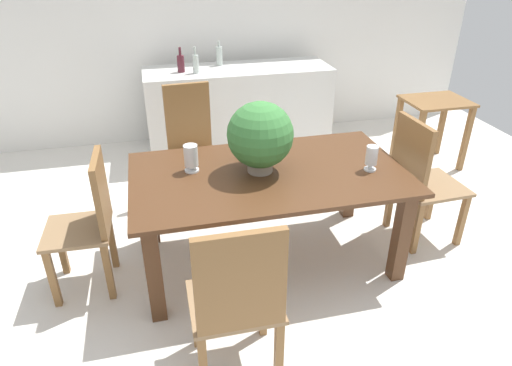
{
  "coord_description": "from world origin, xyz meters",
  "views": [
    {
      "loc": [
        -0.74,
        -2.69,
        2.17
      ],
      "look_at": [
        -0.06,
        0.15,
        0.58
      ],
      "focal_mm": 31.95,
      "sensor_mm": 36.0,
      "label": 1
    }
  ],
  "objects_px": {
    "wine_bottle_amber": "(196,63)",
    "chair_foot_end": "(420,176)",
    "wine_glass": "(270,139)",
    "flower_centerpiece": "(260,136)",
    "kitchen_counter": "(238,110)",
    "crystal_vase_center_near": "(191,157)",
    "crystal_vase_left": "(372,157)",
    "wine_bottle_green": "(181,63)",
    "dining_table": "(268,187)",
    "wine_bottle_clear": "(219,56)",
    "side_table": "(434,117)",
    "chair_head_end": "(90,219)",
    "chair_near_left": "(238,299)",
    "chair_far_left": "(191,142)"
  },
  "relations": [
    {
      "from": "wine_bottle_amber",
      "to": "chair_foot_end",
      "type": "bearing_deg",
      "value": -53.22
    },
    {
      "from": "wine_glass",
      "to": "wine_bottle_amber",
      "type": "bearing_deg",
      "value": 102.41
    },
    {
      "from": "chair_foot_end",
      "to": "flower_centerpiece",
      "type": "xyz_separation_m",
      "value": [
        -1.25,
        0.03,
        0.44
      ]
    },
    {
      "from": "kitchen_counter",
      "to": "wine_bottle_amber",
      "type": "bearing_deg",
      "value": -167.13
    },
    {
      "from": "chair_foot_end",
      "to": "flower_centerpiece",
      "type": "bearing_deg",
      "value": 86.01
    },
    {
      "from": "crystal_vase_center_near",
      "to": "crystal_vase_left",
      "type": "bearing_deg",
      "value": -12.85
    },
    {
      "from": "flower_centerpiece",
      "to": "wine_bottle_green",
      "type": "relative_size",
      "value": 1.98
    },
    {
      "from": "dining_table",
      "to": "wine_bottle_amber",
      "type": "xyz_separation_m",
      "value": [
        -0.25,
        1.93,
        0.42
      ]
    },
    {
      "from": "flower_centerpiece",
      "to": "wine_bottle_clear",
      "type": "bearing_deg",
      "value": 87.71
    },
    {
      "from": "chair_foot_end",
      "to": "wine_glass",
      "type": "xyz_separation_m",
      "value": [
        -1.09,
        0.33,
        0.28
      ]
    },
    {
      "from": "wine_bottle_clear",
      "to": "chair_foot_end",
      "type": "bearing_deg",
      "value": -62.06
    },
    {
      "from": "dining_table",
      "to": "crystal_vase_center_near",
      "type": "distance_m",
      "value": 0.58
    },
    {
      "from": "wine_bottle_amber",
      "to": "side_table",
      "type": "distance_m",
      "value": 2.49
    },
    {
      "from": "wine_glass",
      "to": "kitchen_counter",
      "type": "relative_size",
      "value": 0.07
    },
    {
      "from": "chair_head_end",
      "to": "wine_bottle_amber",
      "type": "height_order",
      "value": "wine_bottle_amber"
    },
    {
      "from": "crystal_vase_center_near",
      "to": "kitchen_counter",
      "type": "height_order",
      "value": "kitchen_counter"
    },
    {
      "from": "chair_foot_end",
      "to": "crystal_vase_center_near",
      "type": "relative_size",
      "value": 5.29
    },
    {
      "from": "chair_near_left",
      "to": "wine_bottle_clear",
      "type": "relative_size",
      "value": 4.05
    },
    {
      "from": "chair_far_left",
      "to": "wine_bottle_clear",
      "type": "relative_size",
      "value": 4.22
    },
    {
      "from": "chair_near_left",
      "to": "crystal_vase_left",
      "type": "bearing_deg",
      "value": -141.77
    },
    {
      "from": "chair_head_end",
      "to": "crystal_vase_left",
      "type": "relative_size",
      "value": 5.43
    },
    {
      "from": "chair_far_left",
      "to": "wine_bottle_green",
      "type": "height_order",
      "value": "wine_bottle_green"
    },
    {
      "from": "chair_foot_end",
      "to": "wine_glass",
      "type": "height_order",
      "value": "chair_foot_end"
    },
    {
      "from": "chair_far_left",
      "to": "crystal_vase_left",
      "type": "height_order",
      "value": "chair_far_left"
    },
    {
      "from": "wine_bottle_green",
      "to": "side_table",
      "type": "distance_m",
      "value": 2.64
    },
    {
      "from": "chair_foot_end",
      "to": "crystal_vase_left",
      "type": "relative_size",
      "value": 5.68
    },
    {
      "from": "chair_head_end",
      "to": "crystal_vase_center_near",
      "type": "height_order",
      "value": "chair_head_end"
    },
    {
      "from": "side_table",
      "to": "chair_head_end",
      "type": "bearing_deg",
      "value": -160.17
    },
    {
      "from": "kitchen_counter",
      "to": "crystal_vase_left",
      "type": "bearing_deg",
      "value": -77.24
    },
    {
      "from": "wine_bottle_amber",
      "to": "wine_bottle_clear",
      "type": "distance_m",
      "value": 0.38
    },
    {
      "from": "chair_near_left",
      "to": "wine_bottle_green",
      "type": "bearing_deg",
      "value": -90.1
    },
    {
      "from": "crystal_vase_center_near",
      "to": "side_table",
      "type": "height_order",
      "value": "crystal_vase_center_near"
    },
    {
      "from": "chair_far_left",
      "to": "wine_bottle_green",
      "type": "distance_m",
      "value": 1.09
    },
    {
      "from": "dining_table",
      "to": "wine_glass",
      "type": "xyz_separation_m",
      "value": [
        0.1,
        0.33,
        0.22
      ]
    },
    {
      "from": "dining_table",
      "to": "wine_bottle_amber",
      "type": "height_order",
      "value": "wine_bottle_amber"
    },
    {
      "from": "chair_far_left",
      "to": "chair_foot_end",
      "type": "relative_size",
      "value": 1.06
    },
    {
      "from": "flower_centerpiece",
      "to": "kitchen_counter",
      "type": "distance_m",
      "value": 2.09
    },
    {
      "from": "chair_head_end",
      "to": "flower_centerpiece",
      "type": "distance_m",
      "value": 1.24
    },
    {
      "from": "chair_head_end",
      "to": "wine_bottle_clear",
      "type": "bearing_deg",
      "value": 152.12
    },
    {
      "from": "chair_head_end",
      "to": "wine_bottle_green",
      "type": "bearing_deg",
      "value": 159.64
    },
    {
      "from": "chair_near_left",
      "to": "flower_centerpiece",
      "type": "bearing_deg",
      "value": -109.35
    },
    {
      "from": "wine_bottle_clear",
      "to": "side_table",
      "type": "relative_size",
      "value": 0.36
    },
    {
      "from": "chair_far_left",
      "to": "crystal_vase_left",
      "type": "bearing_deg",
      "value": -49.21
    },
    {
      "from": "chair_far_left",
      "to": "kitchen_counter",
      "type": "relative_size",
      "value": 0.54
    },
    {
      "from": "wine_glass",
      "to": "chair_head_end",
      "type": "bearing_deg",
      "value": -165.91
    },
    {
      "from": "dining_table",
      "to": "wine_glass",
      "type": "distance_m",
      "value": 0.41
    },
    {
      "from": "dining_table",
      "to": "chair_near_left",
      "type": "xyz_separation_m",
      "value": [
        -0.42,
        -1.0,
        -0.04
      ]
    },
    {
      "from": "chair_near_left",
      "to": "wine_bottle_amber",
      "type": "relative_size",
      "value": 3.92
    },
    {
      "from": "dining_table",
      "to": "side_table",
      "type": "height_order",
      "value": "dining_table"
    },
    {
      "from": "chair_near_left",
      "to": "wine_bottle_clear",
      "type": "xyz_separation_m",
      "value": [
        0.46,
        3.18,
        0.47
      ]
    }
  ]
}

